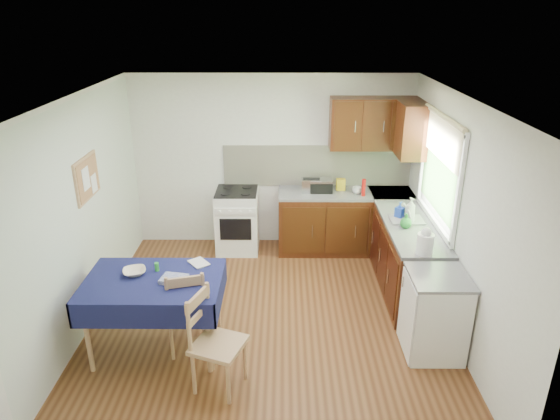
{
  "coord_description": "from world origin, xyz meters",
  "views": [
    {
      "loc": [
        0.16,
        -4.83,
        3.32
      ],
      "look_at": [
        0.13,
        0.29,
        1.23
      ],
      "focal_mm": 32.0,
      "sensor_mm": 36.0,
      "label": 1
    }
  ],
  "objects_px": {
    "chair_near": "(213,339)",
    "sandwich_press": "(321,185)",
    "toaster": "(311,185)",
    "dish_rack": "(407,219)",
    "kettle": "(425,242)",
    "dining_table": "(154,289)",
    "chair_far": "(186,308)"
  },
  "relations": [
    {
      "from": "chair_near",
      "to": "sandwich_press",
      "type": "distance_m",
      "value": 3.17
    },
    {
      "from": "toaster",
      "to": "dish_rack",
      "type": "relative_size",
      "value": 0.71
    },
    {
      "from": "sandwich_press",
      "to": "kettle",
      "type": "height_order",
      "value": "kettle"
    },
    {
      "from": "dining_table",
      "to": "sandwich_press",
      "type": "height_order",
      "value": "sandwich_press"
    },
    {
      "from": "toaster",
      "to": "dish_rack",
      "type": "distance_m",
      "value": 1.51
    },
    {
      "from": "dining_table",
      "to": "toaster",
      "type": "height_order",
      "value": "toaster"
    },
    {
      "from": "chair_near",
      "to": "toaster",
      "type": "bearing_deg",
      "value": 0.7
    },
    {
      "from": "dining_table",
      "to": "chair_near",
      "type": "bearing_deg",
      "value": -40.62
    },
    {
      "from": "sandwich_press",
      "to": "kettle",
      "type": "distance_m",
      "value": 2.16
    },
    {
      "from": "toaster",
      "to": "dish_rack",
      "type": "height_order",
      "value": "toaster"
    },
    {
      "from": "sandwich_press",
      "to": "kettle",
      "type": "xyz_separation_m",
      "value": [
        0.96,
        -1.94,
        0.04
      ]
    },
    {
      "from": "chair_far",
      "to": "dining_table",
      "type": "bearing_deg",
      "value": -18.09
    },
    {
      "from": "toaster",
      "to": "kettle",
      "type": "bearing_deg",
      "value": -65.63
    },
    {
      "from": "toaster",
      "to": "sandwich_press",
      "type": "relative_size",
      "value": 0.89
    },
    {
      "from": "dining_table",
      "to": "sandwich_press",
      "type": "relative_size",
      "value": 4.34
    },
    {
      "from": "dining_table",
      "to": "chair_far",
      "type": "distance_m",
      "value": 0.38
    },
    {
      "from": "sandwich_press",
      "to": "dining_table",
      "type": "bearing_deg",
      "value": -134.02
    },
    {
      "from": "chair_near",
      "to": "kettle",
      "type": "distance_m",
      "value": 2.4
    },
    {
      "from": "chair_far",
      "to": "toaster",
      "type": "bearing_deg",
      "value": -135.3
    },
    {
      "from": "chair_far",
      "to": "dish_rack",
      "type": "height_order",
      "value": "dish_rack"
    },
    {
      "from": "dining_table",
      "to": "chair_near",
      "type": "distance_m",
      "value": 0.88
    },
    {
      "from": "chair_far",
      "to": "sandwich_press",
      "type": "xyz_separation_m",
      "value": [
        1.51,
        2.39,
        0.49
      ]
    },
    {
      "from": "dining_table",
      "to": "chair_far",
      "type": "relative_size",
      "value": 1.42
    },
    {
      "from": "toaster",
      "to": "sandwich_press",
      "type": "height_order",
      "value": "toaster"
    },
    {
      "from": "dining_table",
      "to": "toaster",
      "type": "bearing_deg",
      "value": 53.07
    },
    {
      "from": "chair_near",
      "to": "chair_far",
      "type": "bearing_deg",
      "value": 53.7
    },
    {
      "from": "chair_far",
      "to": "toaster",
      "type": "relative_size",
      "value": 3.43
    },
    {
      "from": "dining_table",
      "to": "dish_rack",
      "type": "xyz_separation_m",
      "value": [
        2.8,
        1.31,
        0.2
      ]
    },
    {
      "from": "toaster",
      "to": "dish_rack",
      "type": "xyz_separation_m",
      "value": [
        1.12,
        -1.02,
        -0.07
      ]
    },
    {
      "from": "kettle",
      "to": "chair_near",
      "type": "bearing_deg",
      "value": -155.38
    },
    {
      "from": "toaster",
      "to": "sandwich_press",
      "type": "xyz_separation_m",
      "value": [
        0.14,
        0.04,
        -0.01
      ]
    },
    {
      "from": "chair_far",
      "to": "kettle",
      "type": "distance_m",
      "value": 2.57
    }
  ]
}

